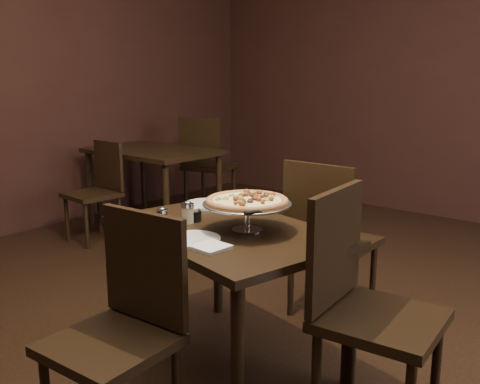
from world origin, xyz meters
The scene contains 16 objects.
room centered at (0.06, 0.03, 1.40)m, with size 6.04×7.04×2.84m.
dining_table centered at (-0.03, -0.04, 0.61)m, with size 1.27×0.98×0.71m.
background_table centered at (-2.20, 1.42, 0.64)m, with size 1.18×0.79×0.74m.
pizza_stand centered at (0.07, -0.01, 0.85)m, with size 0.42×0.42×0.17m.
parmesan_shaker centered at (-0.23, -0.09, 0.76)m, with size 0.06×0.06×0.11m.
pepper_flake_shaker centered at (-0.28, -0.21, 0.75)m, with size 0.05×0.05×0.10m.
packet_caddy centered at (-0.24, -0.05, 0.73)m, with size 0.09×0.09×0.07m.
napkin_stack centered at (0.12, -0.32, 0.71)m, with size 0.14×0.14×0.01m, color silver.
plate_left centered at (-0.41, 0.24, 0.71)m, with size 0.26×0.26×0.01m, color silver.
plate_near centered at (-0.02, -0.28, 0.71)m, with size 0.25×0.25×0.01m, color silver.
serving_spatula centered at (0.22, -0.13, 0.84)m, with size 0.13×0.13×0.02m.
chair_far centered at (0.09, 0.73, 0.52)m, with size 0.44×0.44×0.95m.
chair_near centered at (0.03, -0.72, 0.50)m, with size 0.45×0.45×0.91m.
chair_side centered at (0.69, -0.03, 0.53)m, with size 0.49×0.49×0.98m.
bg_chair_far centered at (-2.16, 2.12, 0.55)m, with size 0.57×0.57×1.00m.
bg_chair_near centered at (-2.25, 0.84, 0.47)m, with size 0.43×0.43×0.86m.
Camera 1 is at (1.57, -1.89, 1.42)m, focal length 40.00 mm.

